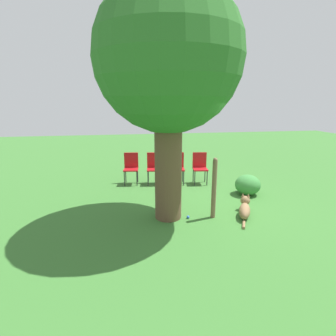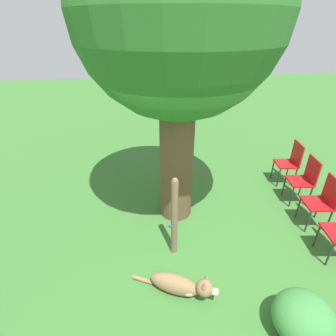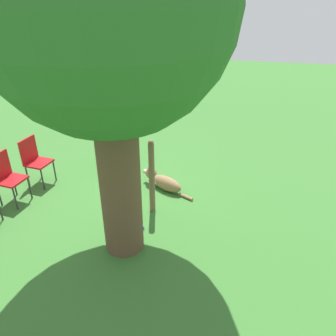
% 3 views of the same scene
% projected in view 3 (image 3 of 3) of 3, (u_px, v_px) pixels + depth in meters
% --- Properties ---
extents(ground_plane, '(30.00, 30.00, 0.00)m').
position_uv_depth(ground_plane, '(124.00, 212.00, 5.86)').
color(ground_plane, '#38702D').
extents(oak_tree, '(2.94, 2.94, 4.83)m').
position_uv_depth(oak_tree, '(106.00, 11.00, 3.53)').
color(oak_tree, brown).
rests_on(oak_tree, ground_plane).
extents(dog, '(1.12, 0.64, 0.42)m').
position_uv_depth(dog, '(163.00, 181.00, 6.48)').
color(dog, olive).
rests_on(dog, ground_plane).
extents(fence_post, '(0.10, 0.10, 1.37)m').
position_uv_depth(fence_post, '(152.00, 177.00, 5.58)').
color(fence_post, brown).
rests_on(fence_post, ground_plane).
extents(red_chair_0, '(0.47, 0.49, 0.97)m').
position_uv_depth(red_chair_0, '(35.00, 158.00, 6.48)').
color(red_chair_0, '#B21419').
rests_on(red_chair_0, ground_plane).
extents(red_chair_1, '(0.47, 0.49, 0.97)m').
position_uv_depth(red_chair_1, '(7.00, 175.00, 5.89)').
color(red_chair_1, '#B21419').
rests_on(red_chair_1, ground_plane).
extents(tennis_ball, '(0.07, 0.07, 0.07)m').
position_uv_depth(tennis_ball, '(142.00, 227.00, 5.42)').
color(tennis_ball, blue).
rests_on(tennis_ball, ground_plane).
extents(low_shrub, '(0.70, 0.70, 0.56)m').
position_uv_depth(low_shrub, '(114.00, 155.00, 7.26)').
color(low_shrub, '#3D843D').
rests_on(low_shrub, ground_plane).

